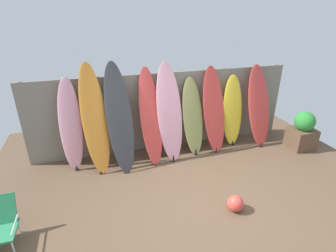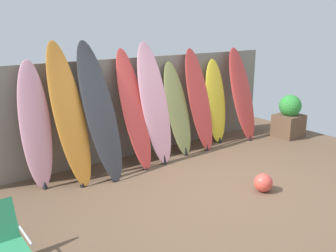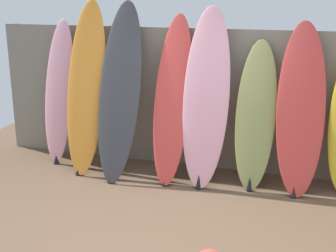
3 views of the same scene
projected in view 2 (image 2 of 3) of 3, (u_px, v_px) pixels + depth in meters
The scene contains 13 objects.
ground at pixel (216, 187), 5.63m from camera, with size 7.68×7.68×0.00m, color brown.
fence_back at pixel (143, 106), 6.94m from camera, with size 6.08×0.11×1.80m.
surfboard_pink_0 at pixel (35, 126), 5.49m from camera, with size 0.48×0.50×1.89m.
surfboard_orange_1 at pixel (69, 114), 5.62m from camera, with size 0.59×0.84×2.15m.
surfboard_charcoal_2 at pixel (100, 111), 5.85m from camera, with size 0.59×0.94×2.14m.
surfboard_red_3 at pixel (134, 110), 6.30m from camera, with size 0.47×0.81×1.99m.
surfboard_pink_4 at pixel (155, 104), 6.51m from camera, with size 0.58×0.71×2.09m.
surfboard_olive_5 at pixel (178, 109), 6.96m from camera, with size 0.47×0.63×1.71m.
surfboard_red_6 at pixel (199, 100), 7.19m from camera, with size 0.59×0.67×1.93m.
surfboard_yellow_7 at pixel (216, 101), 7.63m from camera, with size 0.51×0.44×1.69m.
surfboard_red_8 at pixel (242, 94), 7.83m from camera, with size 0.61×0.71×1.91m.
planter_box at pixel (289, 117), 8.04m from camera, with size 0.56×0.51×0.91m.
beach_ball at pixel (263, 183), 5.47m from camera, with size 0.27×0.27×0.27m, color #E54C3F.
Camera 2 is at (-3.67, -3.73, 2.41)m, focal length 40.00 mm.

